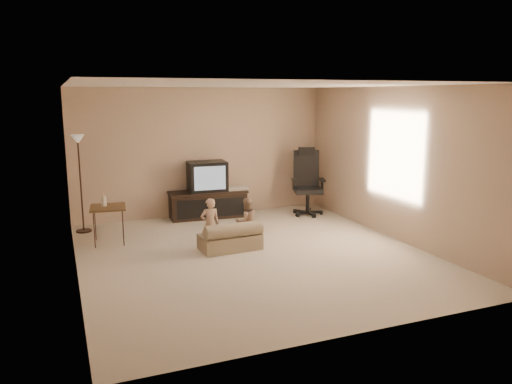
% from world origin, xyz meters
% --- Properties ---
extents(floor, '(5.50, 5.50, 0.00)m').
position_xyz_m(floor, '(0.00, 0.00, 0.00)').
color(floor, beige).
rests_on(floor, ground).
extents(room_shell, '(5.50, 5.50, 5.50)m').
position_xyz_m(room_shell, '(0.00, 0.00, 1.52)').
color(room_shell, white).
rests_on(room_shell, floor).
extents(tv_stand, '(1.56, 0.66, 1.10)m').
position_xyz_m(tv_stand, '(0.03, 2.49, 0.46)').
color(tv_stand, black).
rests_on(tv_stand, floor).
extents(office_chair, '(0.77, 0.80, 1.33)m').
position_xyz_m(office_chair, '(1.94, 2.00, 0.48)').
color(office_chair, black).
rests_on(office_chair, floor).
extents(side_table, '(0.60, 0.60, 0.82)m').
position_xyz_m(side_table, '(-1.95, 1.42, 0.59)').
color(side_table, brown).
rests_on(side_table, floor).
extents(floor_lamp, '(0.26, 0.26, 1.70)m').
position_xyz_m(floor_lamp, '(-2.30, 2.28, 1.24)').
color(floor_lamp, '#311F15').
rests_on(floor_lamp, floor).
extents(child_sofa, '(0.95, 0.57, 0.45)m').
position_xyz_m(child_sofa, '(-0.24, 0.34, 0.18)').
color(child_sofa, '#9B8B69').
rests_on(child_sofa, floor).
extents(toddler_left, '(0.30, 0.22, 0.82)m').
position_xyz_m(toddler_left, '(-0.53, 0.46, 0.41)').
color(toddler_left, tan).
rests_on(toddler_left, floor).
extents(toddler_right, '(0.39, 0.23, 0.77)m').
position_xyz_m(toddler_right, '(0.08, 0.49, 0.38)').
color(toddler_right, tan).
rests_on(toddler_right, floor).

